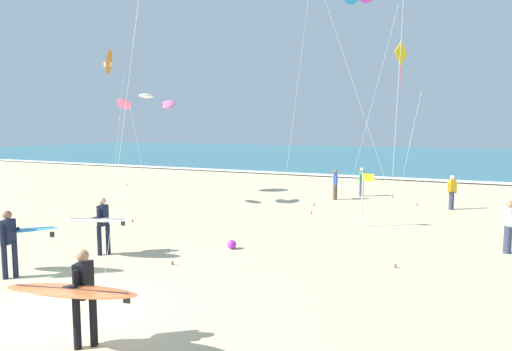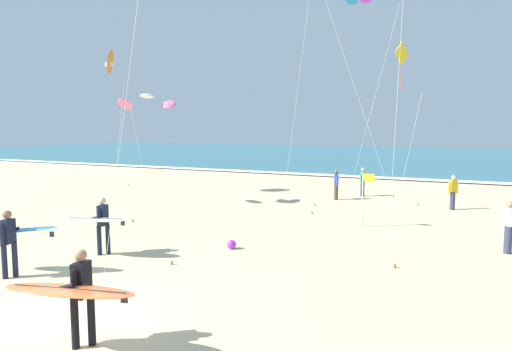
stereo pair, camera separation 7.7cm
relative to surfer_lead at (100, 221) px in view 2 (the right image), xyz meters
The scene contains 15 objects.
ground_plane 4.31m from the surfer_lead, 52.62° to the right, with size 160.00×160.00×0.00m, color #D1BA8E.
ocean_water 54.20m from the surfer_lead, 87.31° to the left, with size 160.00×60.00×0.08m, color #336B7A.
shoreline_foam 24.58m from the surfer_lead, 84.06° to the left, with size 160.00×1.57×0.01m, color white.
surfer_lead is the anchor object (origin of this frame).
surfer_trailing 5.85m from the surfer_lead, 48.04° to the right, with size 2.33×1.20×1.71m.
surfer_third 2.36m from the surfer_lead, 105.82° to the right, with size 2.26×1.20×1.71m.
kite_diamond_golden_far 14.45m from the surfer_lead, 60.38° to the left, with size 0.97×2.26×7.55m.
kite_delta_amber_distant 14.12m from the surfer_lead, 132.53° to the left, with size 2.83×4.39×8.03m.
kite_arc_ivory_close 9.43m from the surfer_lead, 120.52° to the left, with size 3.38×4.52×5.35m.
bystander_green_top 15.60m from the surfer_lead, 74.57° to the left, with size 0.23×0.49×1.59m.
bystander_yellow_top 15.51m from the surfer_lead, 55.38° to the left, with size 0.40×0.35×1.59m.
bystander_blue_top 13.60m from the surfer_lead, 76.46° to the left, with size 0.31×0.45×1.59m.
bystander_white_top 12.05m from the surfer_lead, 27.67° to the left, with size 0.33×0.42×1.59m.
lifeguard_flag 9.40m from the surfer_lead, 50.32° to the left, with size 0.45×0.05×2.10m.
beach_ball 3.96m from the surfer_lead, 37.93° to the left, with size 0.28×0.28×0.28m, color purple.
Camera 2 is at (7.18, -6.04, 3.70)m, focal length 31.25 mm.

